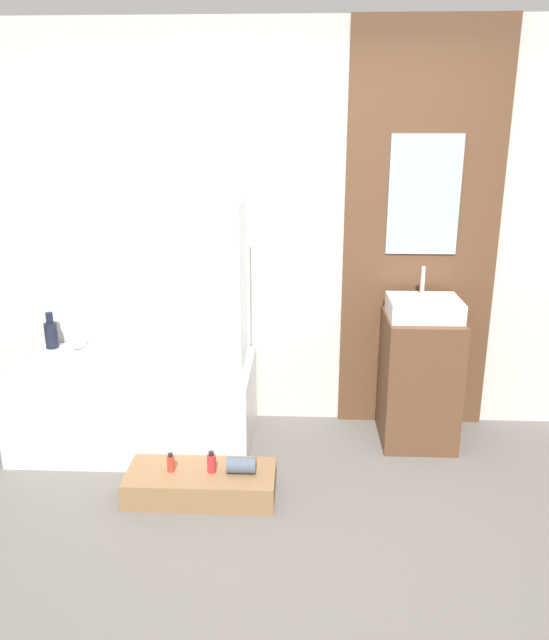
% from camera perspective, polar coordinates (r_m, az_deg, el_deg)
% --- Properties ---
extents(ground_plane, '(12.00, 12.00, 0.00)m').
position_cam_1_polar(ground_plane, '(3.16, 0.31, -21.20)').
color(ground_plane, '#605B56').
extents(wall_tiled_back, '(4.20, 0.06, 2.60)m').
position_cam_1_polar(wall_tiled_back, '(4.11, 1.21, 7.93)').
color(wall_tiled_back, beige).
rests_on(wall_tiled_back, ground_plane).
extents(wall_wood_accent, '(0.98, 0.04, 2.60)m').
position_cam_1_polar(wall_wood_accent, '(4.12, 13.24, 7.70)').
color(wall_wood_accent, brown).
rests_on(wall_wood_accent, ground_plane).
extents(bathtub, '(1.47, 0.77, 0.53)m').
position_cam_1_polar(bathtub, '(4.13, -12.41, -7.45)').
color(bathtub, white).
rests_on(bathtub, ground_plane).
extents(glass_shower_screen, '(0.01, 0.45, 1.04)m').
position_cam_1_polar(glass_shower_screen, '(3.61, -2.90, 2.58)').
color(glass_shower_screen, silver).
rests_on(glass_shower_screen, bathtub).
extents(wooden_step_bench, '(0.82, 0.35, 0.15)m').
position_cam_1_polar(wooden_step_bench, '(3.59, -6.72, -14.61)').
color(wooden_step_bench, olive).
rests_on(wooden_step_bench, ground_plane).
extents(vanity_cabinet, '(0.46, 0.50, 0.84)m').
position_cam_1_polar(vanity_cabinet, '(4.11, 13.05, -5.32)').
color(vanity_cabinet, brown).
rests_on(vanity_cabinet, ground_plane).
extents(sink, '(0.44, 0.36, 0.30)m').
position_cam_1_polar(sink, '(3.96, 13.51, 1.10)').
color(sink, white).
rests_on(sink, vanity_cabinet).
extents(vase_tall_dark, '(0.09, 0.09, 0.25)m').
position_cam_1_polar(vase_tall_dark, '(4.46, -19.75, -1.17)').
color(vase_tall_dark, black).
rests_on(vase_tall_dark, bathtub).
extents(vase_round_light, '(0.12, 0.12, 0.12)m').
position_cam_1_polar(vase_round_light, '(4.39, -17.60, -1.81)').
color(vase_round_light, silver).
rests_on(vase_round_light, bathtub).
extents(bottle_soap_primary, '(0.04, 0.04, 0.11)m').
position_cam_1_polar(bottle_soap_primary, '(3.56, -9.47, -12.78)').
color(bottle_soap_primary, red).
rests_on(bottle_soap_primary, wooden_step_bench).
extents(bottle_soap_secondary, '(0.05, 0.05, 0.12)m').
position_cam_1_polar(bottle_soap_secondary, '(3.52, -5.78, -12.87)').
color(bottle_soap_secondary, red).
rests_on(bottle_soap_secondary, wooden_step_bench).
extents(towel_roll, '(0.16, 0.09, 0.09)m').
position_cam_1_polar(towel_roll, '(3.50, -3.05, -13.11)').
color(towel_roll, '#4C5666').
rests_on(towel_roll, wooden_step_bench).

